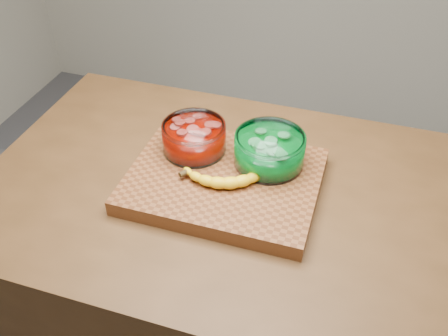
% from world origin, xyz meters
% --- Properties ---
extents(counter, '(1.20, 0.80, 0.90)m').
position_xyz_m(counter, '(0.00, 0.00, 0.45)').
color(counter, '#4D3017').
rests_on(counter, ground).
extents(cutting_board, '(0.45, 0.35, 0.04)m').
position_xyz_m(cutting_board, '(0.00, 0.00, 0.92)').
color(cutting_board, brown).
rests_on(cutting_board, counter).
extents(bowl_red, '(0.16, 0.16, 0.07)m').
position_xyz_m(bowl_red, '(-0.10, 0.07, 0.98)').
color(bowl_red, white).
rests_on(bowl_red, cutting_board).
extents(bowl_green, '(0.17, 0.17, 0.08)m').
position_xyz_m(bowl_green, '(0.09, 0.07, 0.98)').
color(bowl_green, white).
rests_on(bowl_green, cutting_board).
extents(banana, '(0.23, 0.15, 0.03)m').
position_xyz_m(banana, '(0.01, -0.00, 0.96)').
color(banana, yellow).
rests_on(banana, cutting_board).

